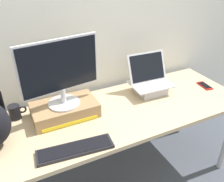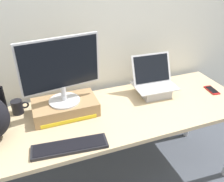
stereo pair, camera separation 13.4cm
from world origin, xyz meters
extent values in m
plane|color=#474C56|center=(0.00, 0.00, 0.00)|extent=(20.00, 20.00, 0.00)
cube|color=silver|center=(0.00, 0.45, 1.30)|extent=(7.00, 0.10, 2.60)
cube|color=tan|center=(0.00, 0.00, 0.73)|extent=(2.09, 0.70, 0.03)
cylinder|color=#B2B2B7|center=(0.98, 0.29, 0.36)|extent=(0.05, 0.05, 0.71)
cube|color=#9E7A51|center=(-0.32, 0.11, 0.79)|extent=(0.45, 0.26, 0.10)
cube|color=yellow|center=(-0.32, -0.02, 0.76)|extent=(0.38, 0.00, 0.03)
cylinder|color=silver|center=(-0.32, 0.11, 0.85)|extent=(0.22, 0.22, 0.01)
cylinder|color=silver|center=(-0.32, 0.11, 0.91)|extent=(0.04, 0.04, 0.11)
cube|color=silver|center=(-0.32, 0.11, 1.13)|extent=(0.54, 0.09, 0.35)
cube|color=black|center=(-0.31, 0.10, 1.13)|extent=(0.51, 0.07, 0.33)
cube|color=#ADADB2|center=(0.41, 0.12, 0.78)|extent=(0.23, 0.21, 0.08)
cube|color=silver|center=(0.41, 0.12, 0.82)|extent=(0.34, 0.26, 0.01)
cube|color=#B7B7BC|center=(0.41, 0.14, 0.83)|extent=(0.30, 0.15, 0.00)
cube|color=silver|center=(0.42, 0.19, 0.94)|extent=(0.33, 0.12, 0.23)
cube|color=black|center=(0.42, 0.19, 0.94)|extent=(0.30, 0.10, 0.20)
cube|color=black|center=(-0.36, -0.26, 0.75)|extent=(0.46, 0.17, 0.02)
cube|color=black|center=(-0.36, -0.26, 0.76)|extent=(0.43, 0.14, 0.00)
cube|color=black|center=(-0.70, 0.09, 0.92)|extent=(0.04, 0.03, 0.25)
cylinder|color=black|center=(-0.64, 0.24, 0.79)|extent=(0.08, 0.08, 0.10)
torus|color=black|center=(-0.58, 0.24, 0.80)|extent=(0.06, 0.01, 0.06)
cube|color=red|center=(0.90, 0.00, 0.75)|extent=(0.08, 0.15, 0.01)
cube|color=black|center=(0.90, 0.00, 0.75)|extent=(0.07, 0.12, 0.00)
camera|label=1|loc=(-0.63, -1.29, 1.74)|focal=38.36mm
camera|label=2|loc=(-0.51, -1.34, 1.74)|focal=38.36mm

